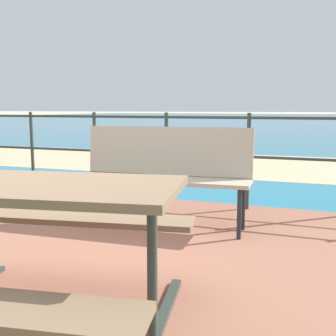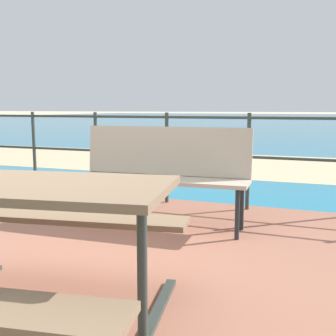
# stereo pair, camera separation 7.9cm
# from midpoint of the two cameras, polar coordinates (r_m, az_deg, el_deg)

# --- Properties ---
(ground_plane) EXTENTS (240.00, 240.00, 0.00)m
(ground_plane) POSITION_cam_midpoint_polar(r_m,az_deg,el_deg) (3.06, -16.72, -15.24)
(ground_plane) COLOR beige
(patio_paving) EXTENTS (6.40, 5.20, 0.06)m
(patio_paving) POSITION_cam_midpoint_polar(r_m,az_deg,el_deg) (3.05, -16.75, -14.72)
(patio_paving) COLOR #935B47
(patio_paving) RESTS_ON ground
(sea_water) EXTENTS (90.00, 90.00, 0.01)m
(sea_water) POSITION_cam_midpoint_polar(r_m,az_deg,el_deg) (42.25, 18.94, 6.26)
(sea_water) COLOR teal
(sea_water) RESTS_ON ground
(beach_strip) EXTENTS (54.06, 4.83, 0.01)m
(beach_strip) POSITION_cam_midpoint_polar(r_m,az_deg,el_deg) (8.95, 9.67, 0.51)
(beach_strip) COLOR tan
(beach_strip) RESTS_ON ground
(picnic_table) EXTENTS (1.73, 1.68, 0.79)m
(picnic_table) POSITION_cam_midpoint_polar(r_m,az_deg,el_deg) (2.18, -19.02, -7.03)
(picnic_table) COLOR #7A6047
(picnic_table) RESTS_ON patio_paving
(park_bench) EXTENTS (1.69, 0.52, 0.96)m
(park_bench) POSITION_cam_midpoint_polar(r_m,az_deg,el_deg) (3.98, -0.05, 0.17)
(park_bench) COLOR tan
(park_bench) RESTS_ON patio_paving
(railing_fence) EXTENTS (5.94, 0.04, 1.09)m
(railing_fence) POSITION_cam_midpoint_polar(r_m,az_deg,el_deg) (4.96, 0.28, 2.81)
(railing_fence) COLOR #2D3833
(railing_fence) RESTS_ON patio_paving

